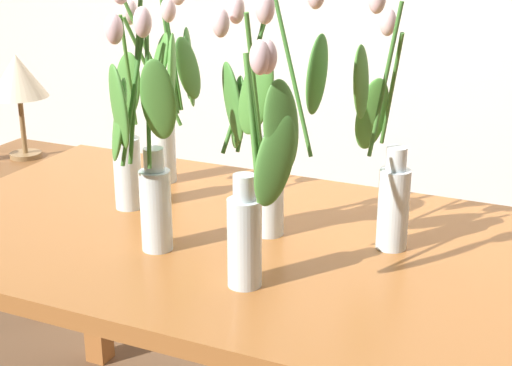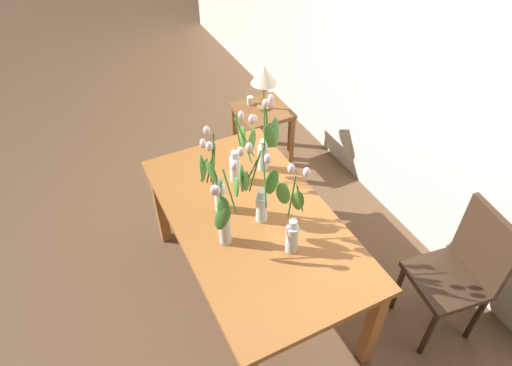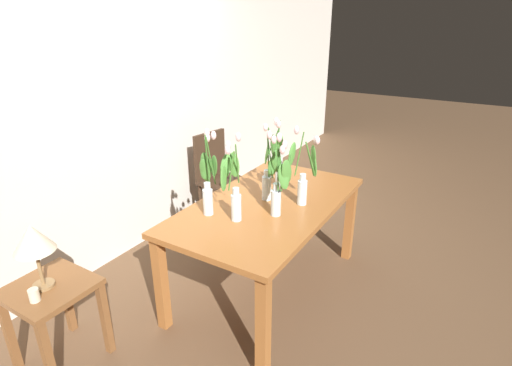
{
  "view_description": "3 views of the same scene",
  "coord_description": "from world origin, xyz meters",
  "px_view_note": "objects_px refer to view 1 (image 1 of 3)",
  "views": [
    {
      "loc": [
        0.69,
        -1.44,
        1.43
      ],
      "look_at": [
        0.05,
        -0.05,
        0.89
      ],
      "focal_mm": 53.39,
      "sensor_mm": 36.0,
      "label": 1
    },
    {
      "loc": [
        1.66,
        -0.81,
        2.66
      ],
      "look_at": [
        0.02,
        0.01,
        1.02
      ],
      "focal_mm": 31.59,
      "sensor_mm": 36.0,
      "label": 2
    },
    {
      "loc": [
        -2.3,
        -1.28,
        1.98
      ],
      "look_at": [
        -0.06,
        0.07,
        0.9
      ],
      "focal_mm": 28.21,
      "sensor_mm": 36.0,
      "label": 3
    }
  ],
  "objects_px": {
    "tulip_vase_0": "(146,159)",
    "tulip_vase_5": "(254,187)",
    "tulip_vase_2": "(139,124)",
    "tulip_vase_3": "(174,99)",
    "side_table": "(29,188)",
    "table_lamp": "(18,79)",
    "tulip_vase_1": "(266,147)",
    "dining_table": "(246,273)",
    "tulip_vase_4": "(386,166)"
  },
  "relations": [
    {
      "from": "tulip_vase_2",
      "to": "tulip_vase_3",
      "type": "xyz_separation_m",
      "value": [
        -0.01,
        0.19,
        0.02
      ]
    },
    {
      "from": "side_table",
      "to": "tulip_vase_4",
      "type": "bearing_deg",
      "value": -21.98
    },
    {
      "from": "tulip_vase_0",
      "to": "tulip_vase_1",
      "type": "relative_size",
      "value": 1.02
    },
    {
      "from": "tulip_vase_0",
      "to": "table_lamp",
      "type": "xyz_separation_m",
      "value": [
        -1.15,
        0.91,
        -0.1
      ]
    },
    {
      "from": "tulip_vase_1",
      "to": "tulip_vase_5",
      "type": "height_order",
      "value": "tulip_vase_1"
    },
    {
      "from": "tulip_vase_2",
      "to": "tulip_vase_5",
      "type": "distance_m",
      "value": 0.54
    },
    {
      "from": "tulip_vase_3",
      "to": "tulip_vase_0",
      "type": "bearing_deg",
      "value": -66.51
    },
    {
      "from": "dining_table",
      "to": "tulip_vase_2",
      "type": "xyz_separation_m",
      "value": [
        -0.33,
        0.08,
        0.3
      ]
    },
    {
      "from": "tulip_vase_0",
      "to": "side_table",
      "type": "height_order",
      "value": "tulip_vase_0"
    },
    {
      "from": "tulip_vase_0",
      "to": "table_lamp",
      "type": "bearing_deg",
      "value": 141.54
    },
    {
      "from": "tulip_vase_1",
      "to": "tulip_vase_5",
      "type": "xyz_separation_m",
      "value": [
        0.08,
        -0.23,
        -0.0
      ]
    },
    {
      "from": "tulip_vase_0",
      "to": "tulip_vase_5",
      "type": "bearing_deg",
      "value": -10.9
    },
    {
      "from": "dining_table",
      "to": "tulip_vase_3",
      "type": "relative_size",
      "value": 2.74
    },
    {
      "from": "tulip_vase_1",
      "to": "tulip_vase_4",
      "type": "height_order",
      "value": "tulip_vase_1"
    },
    {
      "from": "tulip_vase_0",
      "to": "tulip_vase_1",
      "type": "distance_m",
      "value": 0.26
    },
    {
      "from": "dining_table",
      "to": "table_lamp",
      "type": "distance_m",
      "value": 1.51
    },
    {
      "from": "tulip_vase_4",
      "to": "side_table",
      "type": "height_order",
      "value": "tulip_vase_4"
    },
    {
      "from": "tulip_vase_3",
      "to": "tulip_vase_5",
      "type": "relative_size",
      "value": 1.04
    },
    {
      "from": "dining_table",
      "to": "tulip_vase_5",
      "type": "xyz_separation_m",
      "value": [
        0.12,
        -0.22,
        0.3
      ]
    },
    {
      "from": "tulip_vase_0",
      "to": "tulip_vase_2",
      "type": "xyz_separation_m",
      "value": [
        -0.18,
        0.25,
        -0.0
      ]
    },
    {
      "from": "tulip_vase_1",
      "to": "table_lamp",
      "type": "relative_size",
      "value": 1.44
    },
    {
      "from": "dining_table",
      "to": "side_table",
      "type": "height_order",
      "value": "dining_table"
    },
    {
      "from": "tulip_vase_1",
      "to": "tulip_vase_2",
      "type": "relative_size",
      "value": 1.03
    },
    {
      "from": "tulip_vase_0",
      "to": "tulip_vase_2",
      "type": "height_order",
      "value": "tulip_vase_0"
    },
    {
      "from": "tulip_vase_3",
      "to": "side_table",
      "type": "height_order",
      "value": "tulip_vase_3"
    },
    {
      "from": "tulip_vase_4",
      "to": "tulip_vase_5",
      "type": "distance_m",
      "value": 0.35
    },
    {
      "from": "tulip_vase_0",
      "to": "tulip_vase_5",
      "type": "xyz_separation_m",
      "value": [
        0.27,
        -0.05,
        -0.0
      ]
    },
    {
      "from": "tulip_vase_2",
      "to": "tulip_vase_3",
      "type": "bearing_deg",
      "value": 94.06
    },
    {
      "from": "tulip_vase_0",
      "to": "side_table",
      "type": "distance_m",
      "value": 1.53
    },
    {
      "from": "tulip_vase_5",
      "to": "tulip_vase_3",
      "type": "bearing_deg",
      "value": 133.28
    },
    {
      "from": "tulip_vase_0",
      "to": "tulip_vase_5",
      "type": "height_order",
      "value": "tulip_vase_0"
    },
    {
      "from": "tulip_vase_2",
      "to": "tulip_vase_5",
      "type": "bearing_deg",
      "value": -33.65
    },
    {
      "from": "tulip_vase_3",
      "to": "side_table",
      "type": "relative_size",
      "value": 1.06
    },
    {
      "from": "tulip_vase_1",
      "to": "tulip_vase_0",
      "type": "bearing_deg",
      "value": -136.79
    },
    {
      "from": "dining_table",
      "to": "tulip_vase_2",
      "type": "height_order",
      "value": "tulip_vase_2"
    },
    {
      "from": "tulip_vase_3",
      "to": "side_table",
      "type": "bearing_deg",
      "value": 154.33
    },
    {
      "from": "tulip_vase_4",
      "to": "side_table",
      "type": "distance_m",
      "value": 1.77
    },
    {
      "from": "tulip_vase_4",
      "to": "table_lamp",
      "type": "relative_size",
      "value": 1.41
    },
    {
      "from": "dining_table",
      "to": "side_table",
      "type": "xyz_separation_m",
      "value": [
        -1.28,
        0.72,
        -0.22
      ]
    },
    {
      "from": "dining_table",
      "to": "side_table",
      "type": "distance_m",
      "value": 1.49
    },
    {
      "from": "tulip_vase_1",
      "to": "tulip_vase_2",
      "type": "bearing_deg",
      "value": 169.86
    },
    {
      "from": "dining_table",
      "to": "side_table",
      "type": "bearing_deg",
      "value": 150.54
    },
    {
      "from": "tulip_vase_1",
      "to": "tulip_vase_3",
      "type": "height_order",
      "value": "tulip_vase_3"
    },
    {
      "from": "dining_table",
      "to": "table_lamp",
      "type": "xyz_separation_m",
      "value": [
        -1.3,
        0.74,
        0.21
      ]
    },
    {
      "from": "tulip_vase_1",
      "to": "side_table",
      "type": "distance_m",
      "value": 1.59
    },
    {
      "from": "table_lamp",
      "to": "tulip_vase_2",
      "type": "bearing_deg",
      "value": -34.41
    },
    {
      "from": "tulip_vase_4",
      "to": "tulip_vase_5",
      "type": "xyz_separation_m",
      "value": [
        -0.17,
        -0.31,
        0.03
      ]
    },
    {
      "from": "dining_table",
      "to": "tulip_vase_1",
      "type": "relative_size",
      "value": 2.78
    },
    {
      "from": "tulip_vase_3",
      "to": "dining_table",
      "type": "bearing_deg",
      "value": -38.54
    },
    {
      "from": "tulip_vase_0",
      "to": "tulip_vase_5",
      "type": "relative_size",
      "value": 1.04
    }
  ]
}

